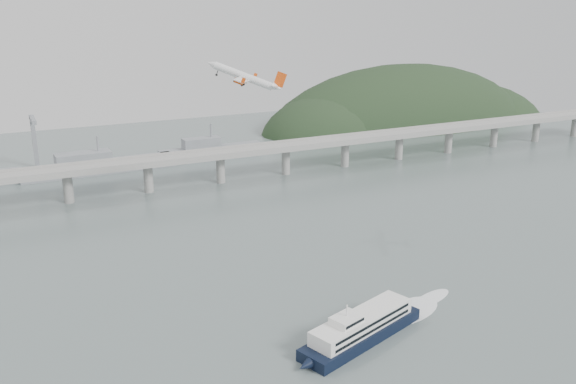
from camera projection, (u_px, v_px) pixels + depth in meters
ground at (349, 315)px, 241.45m from camera, size 900.00×900.00×0.00m
bridge at (190, 161)px, 407.01m from camera, size 800.00×22.00×23.90m
headland at (412, 138)px, 652.14m from camera, size 365.00×155.00×156.00m
ferry at (362, 328)px, 223.05m from camera, size 88.25×36.94×17.16m
airliner at (245, 77)px, 294.63m from camera, size 34.67×33.57×16.29m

